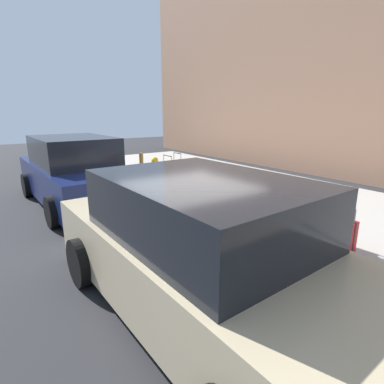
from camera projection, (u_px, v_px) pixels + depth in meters
ground_plane at (189, 214)px, 6.80m from camera, size 40.00×40.00×0.00m
sidewalk_curb at (266, 195)px, 8.16m from camera, size 18.00×5.00×0.14m
suitcase_red_0 at (340, 236)px, 4.58m from camera, size 0.43×0.25×0.74m
suitcase_navy_1 at (311, 223)px, 5.00m from camera, size 0.49×0.27×0.93m
suitcase_olive_2 at (279, 212)px, 5.36m from camera, size 0.49×0.21×0.78m
suitcase_silver_3 at (258, 205)px, 5.79m from camera, size 0.43×0.23×1.00m
suitcase_teal_4 at (241, 202)px, 6.24m from camera, size 0.47×0.23×0.78m
suitcase_black_5 at (222, 198)px, 6.67m from camera, size 0.51×0.26×0.57m
suitcase_maroon_6 at (207, 192)px, 7.14m from camera, size 0.52×0.31×0.83m
suitcase_red_7 at (194, 188)px, 7.54m from camera, size 0.40×0.23×0.74m
suitcase_navy_8 at (183, 183)px, 7.87m from camera, size 0.39×0.21×0.67m
suitcase_olive_9 at (178, 176)px, 8.28m from camera, size 0.39×0.23×1.04m
suitcase_silver_10 at (168, 175)px, 8.67m from camera, size 0.48×0.26×0.91m
fire_hydrant at (155, 169)px, 9.15m from camera, size 0.39×0.21×0.78m
bollard_post at (142, 166)px, 9.55m from camera, size 0.13×0.13×0.84m
parked_car_beige_0 at (202, 252)px, 3.30m from camera, size 4.56×2.14×1.57m
parked_car_navy_1 at (75, 173)px, 7.44m from camera, size 4.59×2.10×1.65m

